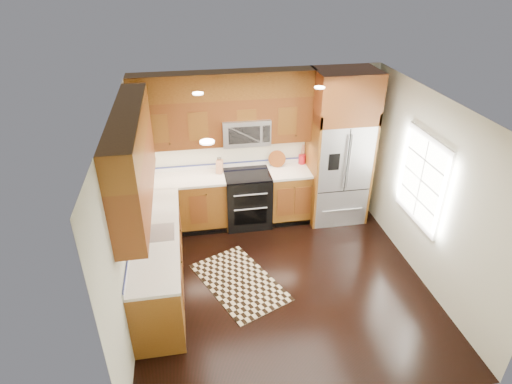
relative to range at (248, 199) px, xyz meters
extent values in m
plane|color=black|center=(0.25, -1.67, -0.47)|extent=(4.00, 4.00, 0.00)
cube|color=beige|center=(0.25, 0.33, 0.83)|extent=(4.00, 0.02, 2.60)
cube|color=beige|center=(-1.75, -1.67, 0.83)|extent=(0.02, 4.00, 2.60)
cube|color=beige|center=(2.25, -1.67, 0.83)|extent=(0.02, 4.00, 2.60)
cube|color=white|center=(2.23, -1.47, 0.93)|extent=(0.04, 1.10, 1.30)
cube|color=white|center=(2.22, -1.47, 0.93)|extent=(0.02, 0.95, 1.15)
cube|color=#8E591B|center=(-1.06, 0.03, -0.02)|extent=(1.37, 0.60, 0.90)
cube|color=#8E591B|center=(0.74, 0.03, -0.02)|extent=(0.72, 0.60, 0.90)
cube|color=#8E591B|center=(-1.45, -1.47, -0.02)|extent=(0.60, 2.40, 0.90)
cube|color=white|center=(-0.32, 0.03, 0.45)|extent=(2.85, 0.62, 0.04)
cube|color=white|center=(-1.45, -1.47, 0.45)|extent=(0.62, 2.40, 0.04)
cube|color=brown|center=(-0.32, 0.17, 1.36)|extent=(2.85, 0.33, 0.75)
cube|color=brown|center=(-1.58, -1.47, 1.36)|extent=(0.33, 2.40, 0.75)
cube|color=#8E591B|center=(-0.32, 0.17, 1.93)|extent=(2.85, 0.33, 0.40)
cube|color=#8E591B|center=(-1.58, -1.47, 1.93)|extent=(0.33, 2.40, 0.40)
cube|color=black|center=(0.00, 0.00, -0.01)|extent=(0.76, 0.64, 0.92)
cube|color=black|center=(0.00, 0.00, 0.47)|extent=(0.76, 0.60, 0.02)
cube|color=black|center=(0.00, -0.31, 0.15)|extent=(0.55, 0.01, 0.18)
cube|color=black|center=(0.00, -0.31, -0.17)|extent=(0.55, 0.01, 0.28)
cylinder|color=#B2B2B7|center=(0.00, -0.34, 0.27)|extent=(0.55, 0.02, 0.02)
cylinder|color=#B2B2B7|center=(0.00, -0.34, 0.00)|extent=(0.55, 0.02, 0.02)
cube|color=#B2B2B7|center=(0.00, 0.13, 1.19)|extent=(0.76, 0.40, 0.42)
cube|color=black|center=(-0.05, -0.06, 1.19)|extent=(0.50, 0.01, 0.28)
cube|color=#B2B2B7|center=(1.55, -0.04, 0.43)|extent=(0.90, 0.74, 1.80)
cube|color=black|center=(1.55, -0.41, 0.78)|extent=(0.01, 0.01, 1.08)
cube|color=black|center=(1.33, -0.41, 0.78)|extent=(0.18, 0.01, 0.28)
cube|color=#8E591B|center=(1.08, -0.04, 0.53)|extent=(0.04, 0.74, 2.00)
cube|color=#8E591B|center=(2.02, -0.04, 0.53)|extent=(0.04, 0.74, 2.00)
cube|color=brown|center=(1.55, -0.04, 1.73)|extent=(0.98, 0.74, 0.80)
cube|color=#B2B2B7|center=(-1.45, -1.47, 0.48)|extent=(0.50, 0.42, 0.02)
cylinder|color=#B2B2B7|center=(-1.65, -1.25, 0.61)|extent=(0.02, 0.02, 0.28)
torus|color=#B2B2B7|center=(-1.65, -1.33, 0.75)|extent=(0.18, 0.02, 0.18)
cube|color=black|center=(-0.36, -1.54, -0.46)|extent=(1.40, 1.69, 0.01)
cube|color=#B47C57|center=(-0.44, 0.15, 0.58)|extent=(0.13, 0.16, 0.22)
cylinder|color=#B11522|center=(1.00, 0.25, 0.55)|extent=(0.15, 0.15, 0.16)
cylinder|color=brown|center=(0.55, 0.21, 0.48)|extent=(0.36, 0.36, 0.02)
camera|label=1|loc=(-0.93, -6.23, 3.69)|focal=30.00mm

